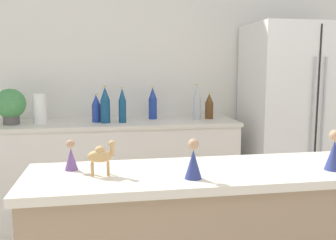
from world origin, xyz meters
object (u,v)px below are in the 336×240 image
Objects in this scene: refrigerator at (296,118)px; back_bottle_3 at (153,103)px; back_bottle_2 at (197,103)px; camel_figurine at (101,155)px; paper_towel_roll at (40,109)px; back_bottle_0 at (209,106)px; back_bottle_1 at (96,109)px; wise_man_figurine_blue at (193,162)px; back_bottle_5 at (122,106)px; wise_man_figurine_purple at (71,157)px; potted_plant at (10,105)px; wise_man_figurine_crimson at (334,153)px; back_bottle_4 at (105,105)px.

refrigerator is 5.77× the size of back_bottle_3.
back_bottle_2 reaches higher than camel_figurine.
paper_towel_roll is 1.52m from back_bottle_0.
refrigerator reaches higher than back_bottle_1.
back_bottle_1 is at bearing 101.73° from wise_man_figurine_blue.
refrigerator is 0.99m from back_bottle_2.
paper_towel_roll is at bearing 175.17° from back_bottle_5.
paper_towel_roll is at bearing 102.98° from wise_man_figurine_purple.
back_bottle_1 is 1.59× the size of wise_man_figurine_blue.
back_bottle_3 reaches higher than potted_plant.
back_bottle_1 is 1.77× the size of camel_figurine.
back_bottle_3 is 0.34m from back_bottle_5.
potted_plant is 1.20× the size of back_bottle_1.
back_bottle_0 is at bearing 7.48° from back_bottle_5.
back_bottle_2 is at bearing 1.16° from back_bottle_1.
wise_man_figurine_crimson is (1.73, -1.92, -0.04)m from potted_plant.
wise_man_figurine_blue is 0.62m from wise_man_figurine_crimson.
back_bottle_0 is at bearing 6.27° from back_bottle_4.
back_bottle_2 is at bearing -14.09° from back_bottle_3.
back_bottle_4 is at bearing -173.73° from back_bottle_0.
back_bottle_1 is 0.10m from back_bottle_4.
camel_figurine is 0.82× the size of wise_man_figurine_crimson.
potted_plant is at bearing -176.04° from paper_towel_roll.
potted_plant is 1.24m from back_bottle_3.
wise_man_figurine_crimson is at bearing 1.70° from wise_man_figurine_blue.
back_bottle_2 is 1.05× the size of back_bottle_5.
refrigerator is 5.80× the size of potted_plant.
wise_man_figurine_crimson is (1.50, -1.93, -0.01)m from paper_towel_roll.
wise_man_figurine_purple is at bearing 170.16° from wise_man_figurine_crimson.
back_bottle_3 is at bearing 173.60° from refrigerator.
back_bottle_1 reaches higher than wise_man_figurine_crimson.
paper_towel_roll is 1.79m from wise_man_figurine_purple.
camel_figurine is 1.09× the size of wise_man_figurine_purple.
wise_man_figurine_crimson reaches higher than wise_man_figurine_purple.
back_bottle_1 is (-1.04, -0.05, 0.00)m from back_bottle_0.
paper_towel_roll is at bearing 114.33° from wise_man_figurine_blue.
wise_man_figurine_blue is at bearing -178.30° from wise_man_figurine_crimson.
refrigerator is 2.43m from wise_man_figurine_blue.
back_bottle_4 is 2.10m from wise_man_figurine_crimson.
back_bottle_3 is at bearing 12.91° from back_bottle_1.
back_bottle_2 is 1.96m from wise_man_figurine_crimson.
back_bottle_1 is 1.45× the size of wise_man_figurine_crimson.
wise_man_figurine_purple is at bearing -119.38° from back_bottle_2.
refrigerator is 7.15× the size of back_bottle_0.
back_bottle_5 is 1.79× the size of wise_man_figurine_crimson.
back_bottle_1 is 0.24m from back_bottle_5.
back_bottle_1 is 1.85m from camel_figurine.
refrigerator reaches higher than wise_man_figurine_crimson.
potted_plant is 2.23m from wise_man_figurine_blue.
refrigerator reaches higher than back_bottle_2.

